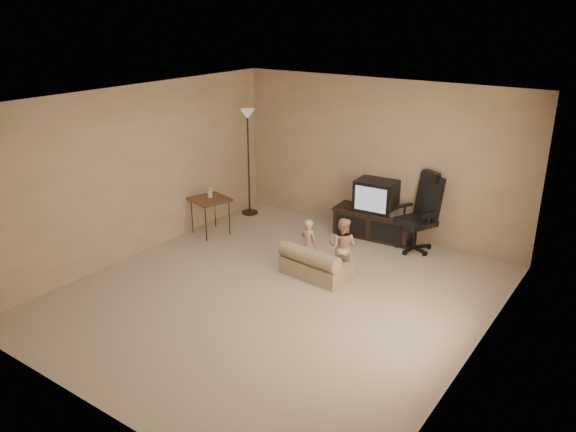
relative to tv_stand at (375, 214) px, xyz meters
name	(u,v)px	position (x,y,z in m)	size (l,w,h in m)	color
floor	(277,294)	(-0.13, -2.49, -0.39)	(5.50, 5.50, 0.00)	beige
room_shell	(277,183)	(-0.13, -2.49, 1.13)	(5.50, 5.50, 5.50)	white
tv_stand	(375,214)	(0.00, 0.00, 0.00)	(1.35, 0.57, 0.95)	black
office_chair	(419,223)	(0.78, -0.07, 0.05)	(0.75, 0.76, 1.22)	black
side_table	(210,199)	(-2.26, -1.41, 0.20)	(0.68, 0.68, 0.83)	brown
floor_lamp	(248,139)	(-2.35, -0.30, 0.98)	(0.29, 0.29, 1.89)	black
child_sofa	(314,264)	(-0.02, -1.78, -0.21)	(0.98, 0.62, 0.46)	tan
toddler_left	(309,244)	(-0.22, -1.62, -0.02)	(0.28, 0.20, 0.76)	tan
toddler_right	(342,246)	(0.25, -1.49, 0.02)	(0.40, 0.22, 0.83)	tan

